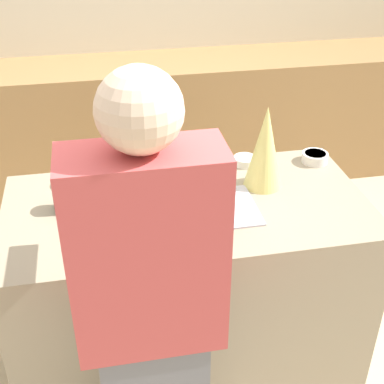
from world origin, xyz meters
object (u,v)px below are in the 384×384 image
at_px(baking_tray, 200,210).
at_px(candy_bowl_near_tray_right, 73,180).
at_px(candy_bowl_far_left, 216,166).
at_px(decorative_tree, 265,147).
at_px(gingerbread_house, 200,187).
at_px(candy_bowl_far_right, 111,208).
at_px(candy_bowl_center_rear, 245,160).
at_px(candy_bowl_beside_tree, 315,157).
at_px(person, 151,322).
at_px(mug, 64,199).

bearing_deg(baking_tray, candy_bowl_near_tray_right, 148.32).
bearing_deg(candy_bowl_far_left, decorative_tree, -46.74).
xyz_separation_m(gingerbread_house, candy_bowl_far_right, (-0.36, 0.04, -0.09)).
bearing_deg(candy_bowl_far_left, candy_bowl_center_rear, 9.22).
height_order(gingerbread_house, candy_bowl_center_rear, gingerbread_house).
distance_m(decorative_tree, candy_bowl_beside_tree, 0.39).
height_order(gingerbread_house, decorative_tree, decorative_tree).
relative_size(decorative_tree, candy_bowl_beside_tree, 3.01).
bearing_deg(baking_tray, candy_bowl_far_left, 66.15).
distance_m(candy_bowl_far_left, candy_bowl_center_rear, 0.15).
xyz_separation_m(candy_bowl_center_rear, person, (-0.57, -0.95, -0.03)).
xyz_separation_m(candy_bowl_beside_tree, candy_bowl_far_left, (-0.49, 0.02, -0.01)).
height_order(baking_tray, candy_bowl_far_right, candy_bowl_far_right).
bearing_deg(gingerbread_house, candy_bowl_far_right, 173.04).
xyz_separation_m(baking_tray, candy_bowl_near_tray_right, (-0.52, 0.32, 0.02)).
distance_m(candy_bowl_beside_tree, candy_bowl_far_left, 0.49).
distance_m(gingerbread_house, mug, 0.56).
bearing_deg(decorative_tree, candy_bowl_beside_tree, 27.39).
bearing_deg(candy_bowl_near_tray_right, mug, -99.14).
bearing_deg(baking_tray, candy_bowl_beside_tree, 26.63).
relative_size(candy_bowl_beside_tree, candy_bowl_far_right, 1.12).
height_order(candy_bowl_far_right, candy_bowl_far_left, candy_bowl_far_right).
xyz_separation_m(candy_bowl_far_left, candy_bowl_center_rear, (0.15, 0.02, 0.00)).
height_order(decorative_tree, person, person).
bearing_deg(candy_bowl_beside_tree, candy_bowl_far_right, -164.70).
xyz_separation_m(candy_bowl_near_tray_right, candy_bowl_center_rear, (0.81, 0.04, -0.00)).
distance_m(gingerbread_house, decorative_tree, 0.36).
bearing_deg(person, gingerbread_house, 64.54).
distance_m(baking_tray, candy_bowl_center_rear, 0.47).
height_order(baking_tray, candy_bowl_center_rear, candy_bowl_center_rear).
bearing_deg(candy_bowl_near_tray_right, candy_bowl_beside_tree, -0.03).
xyz_separation_m(baking_tray, person, (-0.28, -0.59, -0.01)).
xyz_separation_m(candy_bowl_beside_tree, candy_bowl_near_tray_right, (-1.15, 0.00, -0.00)).
relative_size(baking_tray, candy_bowl_far_right, 4.28).
relative_size(decorative_tree, mug, 3.78).
bearing_deg(candy_bowl_far_left, gingerbread_house, -113.80).
distance_m(gingerbread_house, candy_bowl_far_right, 0.38).
bearing_deg(mug, candy_bowl_center_rear, 16.06).
height_order(gingerbread_house, candy_bowl_beside_tree, gingerbread_house).
bearing_deg(gingerbread_house, candy_bowl_near_tray_right, 148.36).
bearing_deg(candy_bowl_far_left, mug, -162.55).
distance_m(candy_bowl_center_rear, mug, 0.88).
xyz_separation_m(mug, person, (0.27, -0.71, -0.05)).
relative_size(baking_tray, mug, 4.79).
bearing_deg(candy_bowl_center_rear, candy_bowl_far_left, -170.78).
relative_size(gingerbread_house, candy_bowl_far_left, 2.75).
relative_size(gingerbread_house, candy_bowl_center_rear, 2.70).
height_order(decorative_tree, candy_bowl_center_rear, decorative_tree).
distance_m(decorative_tree, candy_bowl_far_left, 0.30).
relative_size(baking_tray, candy_bowl_near_tray_right, 3.71).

